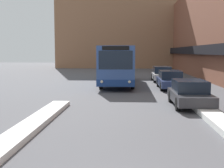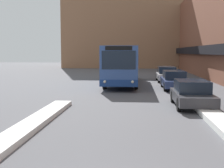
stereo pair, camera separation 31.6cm
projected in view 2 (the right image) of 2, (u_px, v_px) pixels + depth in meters
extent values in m
cube|color=black|center=(216.00, 50.00, 27.47)|extent=(0.50, 60.00, 0.90)
cube|color=#996B4C|center=(136.00, 16.00, 56.95)|extent=(26.00, 8.00, 18.83)
cube|color=silver|center=(20.00, 132.00, 10.57)|extent=(0.90, 12.65, 0.21)
cube|color=#335193|center=(123.00, 63.00, 27.39)|extent=(2.67, 11.93, 2.85)
cube|color=navy|center=(123.00, 77.00, 27.51)|extent=(2.69, 11.95, 0.50)
cube|color=#192333|center=(123.00, 59.00, 27.35)|extent=(2.70, 10.98, 0.78)
cube|color=#192333|center=(119.00, 60.00, 21.42)|extent=(2.35, 0.03, 1.28)
cube|color=black|center=(119.00, 48.00, 21.34)|extent=(1.87, 0.03, 0.28)
sphere|color=#F2EAC6|center=(105.00, 82.00, 21.64)|extent=(0.20, 0.20, 0.20)
sphere|color=#F2EAC6|center=(133.00, 82.00, 21.49)|extent=(0.20, 0.20, 0.20)
cylinder|color=black|center=(105.00, 82.00, 23.96)|extent=(0.28, 1.00, 1.00)
cylinder|color=black|center=(136.00, 83.00, 23.77)|extent=(0.28, 1.00, 1.00)
cylinder|color=black|center=(112.00, 75.00, 31.30)|extent=(0.28, 1.00, 1.00)
cylinder|color=black|center=(136.00, 75.00, 31.10)|extent=(0.28, 1.00, 1.00)
cube|color=#38383D|center=(192.00, 97.00, 16.15)|extent=(1.80, 4.30, 0.49)
cube|color=#192333|center=(192.00, 86.00, 16.20)|extent=(1.59, 2.36, 0.62)
cylinder|color=black|center=(214.00, 105.00, 14.78)|extent=(0.20, 0.65, 0.65)
cylinder|color=black|center=(179.00, 104.00, 14.91)|extent=(0.20, 0.65, 0.65)
cylinder|color=black|center=(203.00, 97.00, 17.42)|extent=(0.20, 0.65, 0.65)
cylinder|color=black|center=(173.00, 97.00, 17.55)|extent=(0.20, 0.65, 0.65)
cube|color=navy|center=(174.00, 82.00, 23.92)|extent=(1.76, 4.62, 0.52)
cube|color=#192333|center=(174.00, 75.00, 23.98)|extent=(1.55, 2.54, 0.63)
cylinder|color=black|center=(188.00, 87.00, 22.46)|extent=(0.20, 0.63, 0.63)
cylinder|color=black|center=(165.00, 87.00, 22.59)|extent=(0.20, 0.63, 0.63)
cylinder|color=black|center=(182.00, 83.00, 25.30)|extent=(0.20, 0.63, 0.63)
cylinder|color=black|center=(162.00, 83.00, 25.43)|extent=(0.20, 0.63, 0.63)
cube|color=silver|center=(167.00, 76.00, 30.06)|extent=(1.80, 4.45, 0.53)
cube|color=#192333|center=(167.00, 70.00, 30.11)|extent=(1.59, 2.45, 0.65)
cylinder|color=black|center=(177.00, 79.00, 28.65)|extent=(0.20, 0.65, 0.65)
cylinder|color=black|center=(159.00, 79.00, 28.78)|extent=(0.20, 0.65, 0.65)
cylinder|color=black|center=(173.00, 77.00, 31.38)|extent=(0.20, 0.65, 0.65)
cylinder|color=black|center=(157.00, 77.00, 31.52)|extent=(0.20, 0.65, 0.65)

